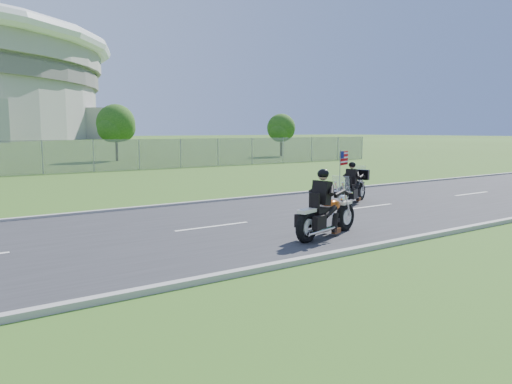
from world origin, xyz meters
TOP-DOWN VIEW (x-y plane):
  - ground at (0.00, 0.00)m, footprint 420.00×420.00m
  - road at (0.00, 0.00)m, footprint 120.00×8.00m
  - curb_north at (0.00, 4.05)m, footprint 120.00×0.18m
  - curb_south at (0.00, -4.05)m, footprint 120.00×0.18m
  - tree_fence_near at (6.04, 30.04)m, footprint 3.52×3.28m
  - tree_fence_far at (22.04, 28.03)m, footprint 3.08×2.87m
  - motorcycle_lead at (-0.36, -2.61)m, footprint 2.47×1.05m
  - motorcycle_follow at (4.28, 1.00)m, footprint 2.09×1.18m

SIDE VIEW (x-z plane):
  - ground at x=0.00m, z-range 0.00..0.00m
  - road at x=0.00m, z-range 0.00..0.04m
  - curb_north at x=0.00m, z-range -0.01..0.11m
  - curb_south at x=0.00m, z-range -0.01..0.11m
  - motorcycle_follow at x=4.28m, z-range -0.41..1.44m
  - motorcycle_lead at x=-0.36m, z-range -0.31..1.38m
  - tree_fence_far at x=22.04m, z-range 0.54..4.74m
  - tree_fence_near at x=6.04m, z-range 0.60..5.35m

